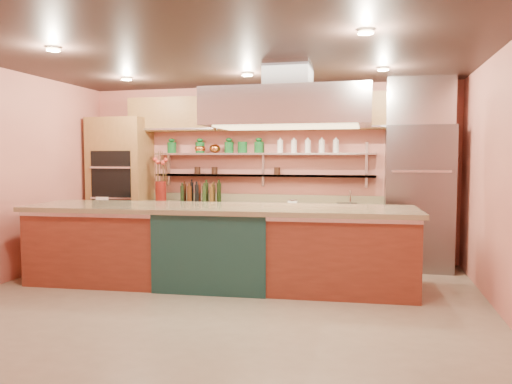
% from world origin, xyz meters
% --- Properties ---
extents(floor, '(6.00, 5.00, 0.02)m').
position_xyz_m(floor, '(0.00, 0.00, -0.01)').
color(floor, gray).
rests_on(floor, ground).
extents(ceiling, '(6.00, 5.00, 0.02)m').
position_xyz_m(ceiling, '(0.00, 0.00, 2.80)').
color(ceiling, black).
rests_on(ceiling, wall_back).
extents(wall_back, '(6.00, 0.04, 2.80)m').
position_xyz_m(wall_back, '(0.00, 2.50, 1.40)').
color(wall_back, '#CD7361').
rests_on(wall_back, floor).
extents(wall_front, '(6.00, 0.04, 2.80)m').
position_xyz_m(wall_front, '(0.00, -2.50, 1.40)').
color(wall_front, '#CD7361').
rests_on(wall_front, floor).
extents(wall_right, '(0.04, 5.00, 2.80)m').
position_xyz_m(wall_right, '(3.00, 0.00, 1.40)').
color(wall_right, '#CD7361').
rests_on(wall_right, floor).
extents(oven_stack, '(0.95, 0.64, 2.30)m').
position_xyz_m(oven_stack, '(-2.45, 2.18, 1.15)').
color(oven_stack, olive).
rests_on(oven_stack, floor).
extents(refrigerator, '(0.95, 0.72, 2.10)m').
position_xyz_m(refrigerator, '(2.35, 2.14, 1.05)').
color(refrigerator, slate).
rests_on(refrigerator, floor).
extents(back_counter, '(3.84, 0.64, 0.93)m').
position_xyz_m(back_counter, '(-0.05, 2.20, 0.47)').
color(back_counter, tan).
rests_on(back_counter, floor).
extents(wall_shelf_lower, '(3.60, 0.26, 0.03)m').
position_xyz_m(wall_shelf_lower, '(-0.05, 2.37, 1.35)').
color(wall_shelf_lower, silver).
rests_on(wall_shelf_lower, wall_back).
extents(wall_shelf_upper, '(3.60, 0.26, 0.03)m').
position_xyz_m(wall_shelf_upper, '(-0.05, 2.37, 1.70)').
color(wall_shelf_upper, silver).
rests_on(wall_shelf_upper, wall_back).
extents(upper_cabinets, '(4.60, 0.36, 0.55)m').
position_xyz_m(upper_cabinets, '(0.00, 2.32, 2.35)').
color(upper_cabinets, olive).
rests_on(upper_cabinets, wall_back).
extents(range_hood, '(2.00, 1.00, 0.45)m').
position_xyz_m(range_hood, '(0.67, 0.59, 2.25)').
color(range_hood, silver).
rests_on(range_hood, ceiling).
extents(ceiling_downlights, '(4.00, 2.80, 0.02)m').
position_xyz_m(ceiling_downlights, '(0.00, 0.20, 2.77)').
color(ceiling_downlights, '#FFE5A5').
rests_on(ceiling_downlights, ceiling).
extents(island, '(4.94, 1.33, 1.02)m').
position_xyz_m(island, '(-0.23, 0.59, 0.51)').
color(island, brown).
rests_on(island, floor).
extents(flower_vase, '(0.24, 0.24, 0.32)m').
position_xyz_m(flower_vase, '(-1.71, 2.15, 1.09)').
color(flower_vase, maroon).
rests_on(flower_vase, back_counter).
extents(oil_bottle_cluster, '(0.77, 0.36, 0.24)m').
position_xyz_m(oil_bottle_cluster, '(-1.01, 2.15, 1.05)').
color(oil_bottle_cluster, black).
rests_on(oil_bottle_cluster, back_counter).
extents(kitchen_scale, '(0.16, 0.13, 0.08)m').
position_xyz_m(kitchen_scale, '(0.49, 2.15, 0.97)').
color(kitchen_scale, white).
rests_on(kitchen_scale, back_counter).
extents(bar_faucet, '(0.04, 0.04, 0.21)m').
position_xyz_m(bar_faucet, '(1.37, 2.25, 1.03)').
color(bar_faucet, silver).
rests_on(bar_faucet, back_counter).
extents(copper_kettle, '(0.22, 0.22, 0.15)m').
position_xyz_m(copper_kettle, '(-0.84, 2.37, 1.79)').
color(copper_kettle, '#C86A2E').
rests_on(copper_kettle, wall_shelf_upper).
extents(green_canister, '(0.17, 0.17, 0.18)m').
position_xyz_m(green_canister, '(-0.37, 2.37, 1.81)').
color(green_canister, '#104D1D').
rests_on(green_canister, wall_shelf_upper).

